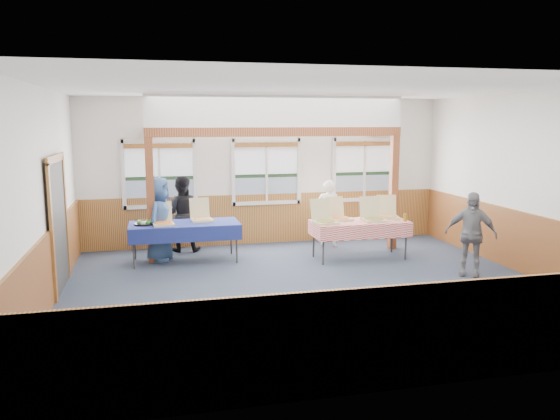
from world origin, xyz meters
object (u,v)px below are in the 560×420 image
at_px(table_right, 360,224).
at_px(woman_black, 181,214).
at_px(woman_white, 328,214).
at_px(table_left, 185,226).
at_px(person_grey, 471,234).
at_px(man_blue, 159,219).

xyz_separation_m(table_right, woman_black, (-3.39, 1.44, 0.09)).
distance_m(woman_white, woman_black, 3.13).
distance_m(table_left, woman_black, 0.88).
bearing_deg(person_grey, woman_black, -175.17).
bearing_deg(person_grey, man_blue, -166.86).
distance_m(woman_black, person_grey, 5.71).
distance_m(woman_black, man_blue, 0.84).
xyz_separation_m(table_left, table_right, (3.38, -0.56, -0.01)).
height_order(table_right, woman_black, woman_black).
height_order(woman_white, person_grey, person_grey).
bearing_deg(table_right, table_left, -167.56).
bearing_deg(woman_white, table_left, 34.00).
relative_size(woman_white, person_grey, 0.98).
relative_size(woman_black, man_blue, 0.96).
distance_m(woman_white, person_grey, 3.21).
xyz_separation_m(woman_white, woman_black, (-3.11, 0.31, 0.06)).
height_order(table_left, man_blue, man_blue).
bearing_deg(person_grey, table_left, -167.11).
xyz_separation_m(man_blue, person_grey, (5.31, -2.33, -0.08)).
relative_size(table_left, man_blue, 1.39).
height_order(woman_black, person_grey, woman_black).
bearing_deg(table_left, woman_white, -10.43).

